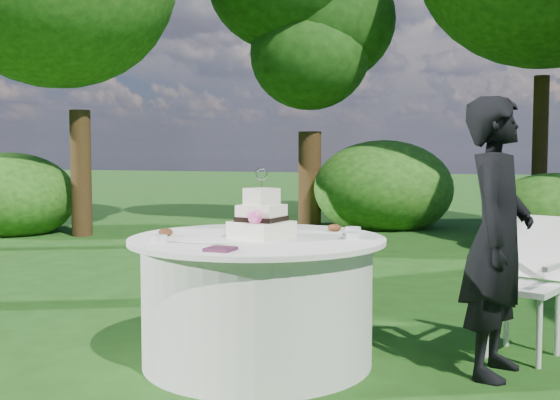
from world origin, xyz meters
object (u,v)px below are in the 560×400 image
object	(u,v)px
cake	(261,219)
napkins	(220,249)
guest	(497,237)
chair	(528,274)
table	(257,299)

from	to	relation	value
cake	napkins	bearing A→B (deg)	-89.08
guest	chair	distance (m)	0.58
table	napkins	bearing A→B (deg)	-85.23
table	cake	bearing A→B (deg)	-34.82
napkins	guest	distance (m)	1.59
napkins	chair	bearing A→B (deg)	42.22
chair	guest	bearing A→B (deg)	-108.79
guest	chair	xyz separation A→B (m)	(0.16, 0.48, -0.28)
chair	napkins	bearing A→B (deg)	-137.78
cake	chair	size ratio (longest dim) A/B	0.48
cake	table	bearing A→B (deg)	145.18
guest	chair	bearing A→B (deg)	-10.35
guest	napkins	bearing A→B (deg)	131.76
napkins	guest	xyz separation A→B (m)	(1.33, 0.87, 0.02)
guest	cake	xyz separation A→B (m)	(-1.34, -0.31, 0.08)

